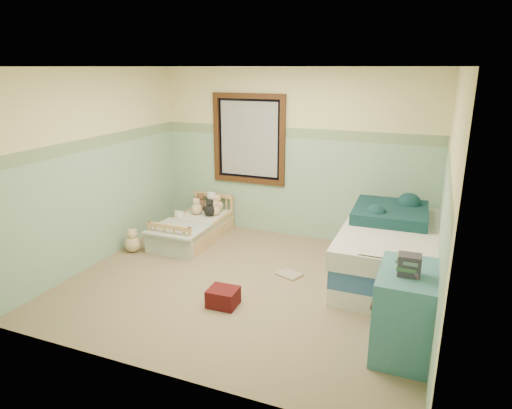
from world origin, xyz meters
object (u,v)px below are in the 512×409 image
at_px(toddler_bed_frame, 194,234).
at_px(floor_book, 289,274).
at_px(twin_bed_frame, 388,267).
at_px(red_pillow, 223,297).
at_px(plush_floor_cream, 180,226).
at_px(plush_floor_tan, 133,244).
at_px(dresser, 405,312).

relative_size(toddler_bed_frame, floor_book, 4.83).
bearing_deg(floor_book, toddler_bed_frame, -179.55).
xyz_separation_m(twin_bed_frame, red_pillow, (-1.58, -1.43, -0.01)).
relative_size(twin_bed_frame, floor_book, 7.35).
height_order(plush_floor_cream, plush_floor_tan, plush_floor_cream).
distance_m(twin_bed_frame, red_pillow, 2.13).
relative_size(toddler_bed_frame, plush_floor_cream, 5.51).
height_order(twin_bed_frame, floor_book, twin_bed_frame).
bearing_deg(toddler_bed_frame, plush_floor_tan, -127.09).
distance_m(toddler_bed_frame, plush_floor_cream, 0.35).
bearing_deg(dresser, twin_bed_frame, 100.63).
height_order(toddler_bed_frame, dresser, dresser).
bearing_deg(dresser, red_pillow, 176.32).
xyz_separation_m(plush_floor_cream, floor_book, (2.04, -0.78, -0.11)).
bearing_deg(plush_floor_tan, floor_book, 2.37).
bearing_deg(red_pillow, dresser, -3.68).
distance_m(plush_floor_cream, dresser, 3.95).
xyz_separation_m(plush_floor_tan, twin_bed_frame, (3.41, 0.56, -0.00)).
distance_m(plush_floor_cream, plush_floor_tan, 0.90).
relative_size(plush_floor_cream, plush_floor_tan, 1.11).
height_order(twin_bed_frame, dresser, dresser).
bearing_deg(toddler_bed_frame, floor_book, -20.68).
bearing_deg(plush_floor_cream, plush_floor_tan, -105.17).
relative_size(toddler_bed_frame, twin_bed_frame, 0.66).
height_order(plush_floor_cream, red_pillow, plush_floor_cream).
distance_m(plush_floor_cream, twin_bed_frame, 3.19).
height_order(dresser, red_pillow, dresser).
xyz_separation_m(plush_floor_cream, red_pillow, (1.59, -1.75, -0.03)).
xyz_separation_m(twin_bed_frame, floor_book, (-1.14, -0.46, -0.10)).
height_order(toddler_bed_frame, plush_floor_cream, plush_floor_cream).
bearing_deg(twin_bed_frame, toddler_bed_frame, 176.29).
height_order(dresser, floor_book, dresser).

